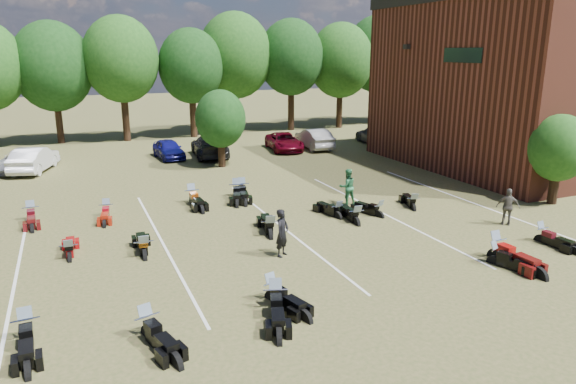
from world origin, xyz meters
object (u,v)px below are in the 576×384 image
person_green (347,187)px  person_grey (508,207)px  person_black (282,233)px  motorcycle_14 (32,220)px  motorcycle_7 (70,260)px  car_4 (169,149)px  motorcycle_3 (272,300)px  motorcycle_0 (28,341)px

person_green → person_grey: 7.21m
person_black → motorcycle_14: size_ratio=0.80×
person_grey → motorcycle_7: person_grey is taller
car_4 → person_grey: (10.60, -20.12, 0.14)m
person_green → motorcycle_14: (-14.00, 3.26, -0.88)m
person_green → person_grey: bearing=135.0°
person_grey → motorcycle_7: bearing=32.5°
motorcycle_14 → motorcycle_3: bearing=-61.1°
motorcycle_3 → motorcycle_14: size_ratio=0.95×
car_4 → motorcycle_14: 14.05m
person_green → motorcycle_7: size_ratio=0.87×
motorcycle_3 → motorcycle_7: size_ratio=1.05×
motorcycle_7 → person_grey: bearing=172.1°
car_4 → person_green: bearing=-73.1°
motorcycle_7 → motorcycle_14: bearing=-72.5°
person_grey → motorcycle_3: person_grey is taller
person_green → person_grey: person_green is taller
person_black → person_green: size_ratio=1.01×
car_4 → person_black: person_black is taller
person_green → motorcycle_3: (-7.04, -7.94, -0.88)m
car_4 → motorcycle_7: size_ratio=1.95×
car_4 → person_black: bearing=-93.6°
person_grey → motorcycle_3: 12.08m
person_black → motorcycle_0: person_black is taller
person_black → car_4: bearing=52.4°
person_grey → person_green: bearing=-5.9°
person_green → motorcycle_0: person_green is taller
motorcycle_7 → person_black: bearing=162.4°
car_4 → person_grey: size_ratio=2.43×
person_green → motorcycle_0: size_ratio=0.79×
motorcycle_0 → motorcycle_3: motorcycle_0 is taller
person_green → motorcycle_0: bearing=32.8°
car_4 → motorcycle_14: (-8.14, -11.43, -0.66)m
motorcycle_3 → motorcycle_14: motorcycle_14 is taller
motorcycle_7 → motorcycle_0: bearing=81.1°
motorcycle_0 → motorcycle_7: bearing=75.5°
person_black → motorcycle_7: person_black is taller
motorcycle_7 → car_4: bearing=-108.9°
person_black → person_green: 7.27m
person_black → motorcycle_14: 11.83m
person_black → person_grey: 10.19m
car_4 → motorcycle_3: 22.67m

